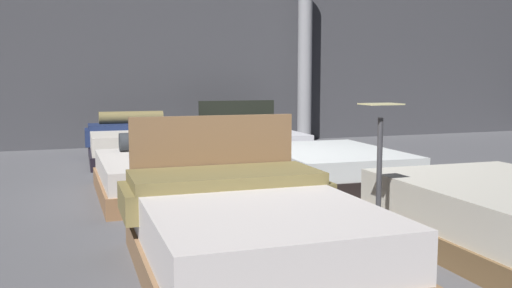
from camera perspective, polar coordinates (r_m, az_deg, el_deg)
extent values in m
cube|color=#5B5B60|center=(6.56, 0.43, -4.96)|extent=(18.00, 18.00, 0.02)
cube|color=#47474C|center=(11.29, -8.67, 8.82)|extent=(18.00, 0.06, 3.50)
cube|color=#8F6947|center=(3.78, -0.35, -11.95)|extent=(1.52, 2.12, 0.21)
cube|color=white|center=(3.71, -0.35, -8.17)|extent=(1.46, 2.05, 0.31)
cube|color=#8F6947|center=(4.65, -4.35, -3.31)|extent=(1.38, 0.08, 1.01)
cube|color=olive|center=(4.30, -3.16, -3.40)|extent=(1.47, 0.71, 0.09)
cube|color=olive|center=(4.19, -13.11, -5.88)|extent=(0.11, 0.67, 0.21)
cube|color=olive|center=(4.58, 5.95, -4.69)|extent=(0.11, 0.67, 0.21)
cube|color=brown|center=(4.84, 24.46, -8.50)|extent=(1.65, 2.09, 0.19)
cube|color=silver|center=(4.78, 24.61, -5.56)|extent=(1.58, 2.02, 0.32)
cube|color=#956945|center=(6.41, -8.53, -4.27)|extent=(1.67, 2.03, 0.21)
cube|color=silver|center=(6.37, -8.56, -2.33)|extent=(1.61, 1.96, 0.23)
cylinder|color=#2E3237|center=(6.98, -9.62, 0.33)|extent=(1.05, 0.24, 0.23)
cube|color=black|center=(7.07, 7.68, -3.24)|extent=(1.66, 2.17, 0.20)
cube|color=silver|center=(7.04, 7.71, -1.51)|extent=(1.59, 2.11, 0.23)
cube|color=black|center=(9.17, -12.20, -1.07)|extent=(1.55, 2.03, 0.20)
cube|color=silver|center=(9.14, -12.24, 0.42)|extent=(1.49, 1.97, 0.28)
cube|color=navy|center=(9.71, -12.60, 1.82)|extent=(1.48, 0.78, 0.08)
cube|color=navy|center=(9.69, -16.97, 0.66)|extent=(0.11, 0.72, 0.26)
cube|color=navy|center=(9.82, -8.24, 0.96)|extent=(0.11, 0.72, 0.26)
cylinder|color=olive|center=(9.87, -12.71, 2.69)|extent=(1.10, 0.26, 0.21)
cube|color=black|center=(9.74, -0.37, -0.70)|extent=(1.65, 1.99, 0.13)
cube|color=silver|center=(9.71, -0.37, 0.47)|extent=(1.58, 1.93, 0.28)
cube|color=black|center=(10.62, -1.97, 2.04)|extent=(1.49, 0.09, 0.91)
cube|color=#273630|center=(10.31, -1.46, 1.79)|extent=(1.58, 0.65, 0.07)
cube|color=#273630|center=(10.13, -5.77, 0.60)|extent=(0.09, 0.60, 0.31)
cube|color=#273630|center=(10.58, 2.67, 0.88)|extent=(0.09, 0.60, 0.31)
cylinder|color=#3F3F44|center=(4.35, 12.36, -10.89)|extent=(0.24, 0.24, 0.02)
cylinder|color=#3F3F44|center=(4.23, 12.53, -4.33)|extent=(0.04, 0.04, 1.03)
cube|color=beige|center=(4.16, 12.74, 4.03)|extent=(0.28, 0.20, 0.01)
cylinder|color=#99999E|center=(11.67, 5.05, 8.79)|extent=(0.29, 0.29, 3.50)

